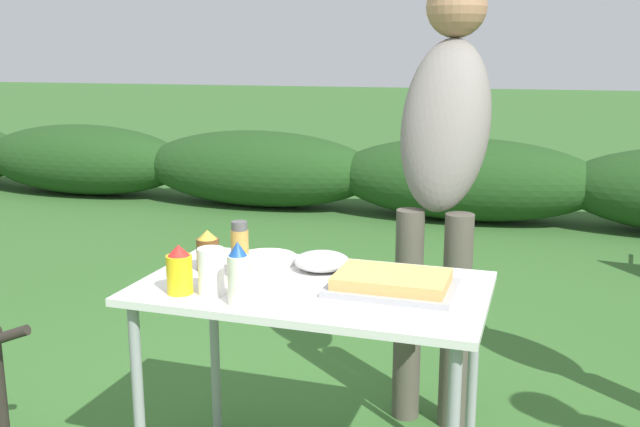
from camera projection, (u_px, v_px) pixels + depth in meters
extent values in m
ellipsoid|color=#1E4219|center=(83.00, 159.00, 7.55)|extent=(2.40, 0.90, 0.74)
ellipsoid|color=#1E4219|center=(258.00, 168.00, 6.95)|extent=(2.40, 0.90, 0.74)
ellipsoid|color=#1E4219|center=(465.00, 179.00, 6.35)|extent=(2.40, 0.90, 0.74)
cube|color=silver|center=(313.00, 288.00, 2.27)|extent=(1.10, 0.64, 0.02)
cylinder|color=gray|center=(139.00, 411.00, 2.25)|extent=(0.04, 0.04, 0.71)
cylinder|color=gray|center=(215.00, 346.00, 2.75)|extent=(0.04, 0.04, 0.71)
cylinder|color=gray|center=(472.00, 380.00, 2.46)|extent=(0.04, 0.04, 0.71)
cube|color=#9E9EA3|center=(392.00, 288.00, 2.21)|extent=(0.39, 0.27, 0.02)
cube|color=tan|center=(392.00, 279.00, 2.20)|extent=(0.34, 0.23, 0.04)
cylinder|color=white|center=(267.00, 259.00, 2.50)|extent=(0.21, 0.21, 0.03)
ellipsoid|color=silver|center=(322.00, 261.00, 2.42)|extent=(0.19, 0.19, 0.06)
cylinder|color=white|center=(211.00, 271.00, 2.16)|extent=(0.08, 0.08, 0.15)
cylinder|color=silver|center=(238.00, 280.00, 2.08)|extent=(0.06, 0.06, 0.15)
cone|color=#194793|center=(238.00, 249.00, 2.06)|extent=(0.05, 0.05, 0.04)
cylinder|color=#B2893D|center=(240.00, 254.00, 2.31)|extent=(0.06, 0.06, 0.16)
cylinder|color=#4C4C4C|center=(239.00, 226.00, 2.29)|extent=(0.05, 0.05, 0.03)
cylinder|color=yellow|center=(180.00, 274.00, 2.17)|extent=(0.08, 0.08, 0.12)
cone|color=red|center=(178.00, 250.00, 2.16)|extent=(0.07, 0.07, 0.03)
cylinder|color=brown|center=(208.00, 255.00, 2.41)|extent=(0.08, 0.08, 0.11)
cone|color=gold|center=(207.00, 234.00, 2.39)|extent=(0.07, 0.07, 0.03)
cylinder|color=#4C473D|center=(408.00, 316.00, 2.85)|extent=(0.11, 0.11, 0.87)
cylinder|color=#4C473D|center=(455.00, 322.00, 2.78)|extent=(0.11, 0.11, 0.87)
ellipsoid|color=slate|center=(445.00, 124.00, 2.77)|extent=(0.38, 0.52, 0.74)
sphere|color=#936B4C|center=(457.00, 7.00, 2.79)|extent=(0.24, 0.24, 0.24)
cylinder|color=#28231E|center=(9.00, 335.00, 2.49)|extent=(0.16, 0.06, 0.09)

